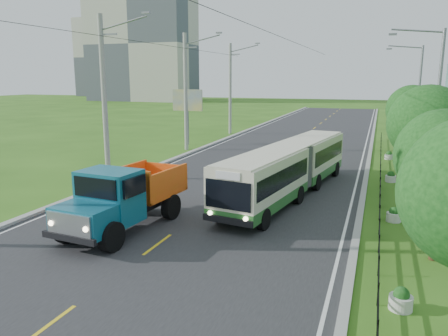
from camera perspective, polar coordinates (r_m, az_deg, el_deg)
The scene contains 27 objects.
ground at distance 17.19m, azimuth -8.66°, elevation -9.88°, with size 240.00×240.00×0.00m, color #2E5E16.
road at distance 35.45m, azimuth 6.73°, elevation 1.44°, with size 14.00×120.00×0.02m, color #28282B.
curb_left at distance 37.66m, azimuth -4.01°, elevation 2.20°, with size 0.40×120.00×0.15m, color #9E9E99.
curb_right at distance 34.60m, azimuth 18.35°, elevation 0.73°, with size 0.30×120.00×0.10m, color #9E9E99.
edge_line_left at distance 37.45m, azimuth -3.23°, elevation 2.07°, with size 0.12×120.00×0.00m, color silver.
edge_line_right at distance 34.61m, azimuth 17.52°, elevation 0.74°, with size 0.12×120.00×0.00m, color silver.
centre_dash at distance 17.18m, azimuth -8.66°, elevation -9.81°, with size 0.12×2.20×0.00m, color yellow.
railing_right at distance 28.66m, azimuth 19.74°, elevation -1.04°, with size 0.04×40.00×0.60m, color black.
pole_near at distance 28.04m, azimuth -15.31°, elevation 8.87°, with size 3.51×0.32×10.00m.
pole_mid at distance 38.51m, azimuth -4.98°, elevation 9.90°, with size 3.51×0.32×10.00m.
pole_far at distance 49.67m, azimuth 0.85°, elevation 10.35°, with size 3.51×0.32×10.00m.
tree_second at distance 16.54m, azimuth 26.78°, elevation 0.82°, with size 3.18×3.26×5.30m.
tree_third at distance 22.39m, azimuth 25.10°, elevation 4.72°, with size 3.60×3.62×6.00m.
tree_fourth at distance 28.38m, azimuth 23.96°, elevation 5.26°, with size 3.24×3.31×5.40m.
tree_fifth at distance 34.32m, azimuth 23.31°, elevation 6.71°, with size 3.48×3.52×5.80m.
tree_back at distance 40.31m, azimuth 22.80°, elevation 7.07°, with size 3.30×3.36×5.50m.
streetlight_mid at distance 28.21m, azimuth 25.81°, elevation 7.76°, with size 3.02×0.20×9.07m.
streetlight_far at distance 42.15m, azimuth 23.88°, elevation 8.86°, with size 3.02×0.20×9.07m.
planter_front at distance 13.47m, azimuth 22.11°, elevation -15.67°, with size 0.64×0.64×0.67m.
planter_near at distance 20.93m, azimuth 21.30°, elevation -5.78°, with size 0.64×0.64×0.67m.
planter_mid at distance 28.68m, azimuth 20.94°, elevation -1.15°, with size 0.64×0.64×0.67m.
planter_far at distance 36.53m, azimuth 20.73°, elevation 1.50°, with size 0.64×0.64×0.67m.
billboard_left at distance 41.80m, azimuth -4.79°, elevation 8.37°, with size 3.00×0.20×5.20m.
apartment_near at distance 126.07m, azimuth -10.68°, elevation 15.49°, with size 28.00×14.00×30.00m, color #B7B2A3.
apartment_far at distance 160.31m, azimuth -14.01°, elevation 13.79°, with size 24.00×14.00×26.00m, color #B7B2A3.
bus at distance 23.71m, azimuth 8.51°, elevation 0.26°, with size 4.43×14.22×2.71m.
dump_truck at distance 18.71m, azimuth -12.94°, elevation -3.31°, with size 2.99×6.62×2.71m.
Camera 1 is at (7.70, -14.03, 6.29)m, focal length 35.00 mm.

